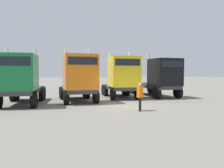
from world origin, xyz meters
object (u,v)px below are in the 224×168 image
semi_truck_orange (79,78)px  semi_truck_green (20,79)px  semi_truck_black (160,78)px  semi_truck_yellow (122,77)px  visitor_in_hivis (140,95)px

semi_truck_orange → semi_truck_green: bearing=-82.6°
semi_truck_black → semi_truck_yellow: bearing=-93.9°
semi_truck_green → semi_truck_orange: bearing=104.5°
semi_truck_orange → semi_truck_black: bearing=98.5°
semi_truck_green → semi_truck_orange: 4.26m
semi_truck_black → visitor_in_hivis: (-5.87, -5.37, -0.89)m
semi_truck_green → visitor_in_hivis: (6.36, -5.45, -0.88)m
semi_truck_green → visitor_in_hivis: bearing=65.0°
visitor_in_hivis → semi_truck_green: bearing=-6.9°
visitor_in_hivis → semi_truck_yellow: bearing=-75.7°
semi_truck_green → semi_truck_yellow: semi_truck_yellow is taller
semi_truck_orange → visitor_in_hivis: size_ratio=3.51×
semi_truck_orange → semi_truck_yellow: (4.27, 0.76, 0.05)m
semi_truck_black → visitor_in_hivis: bearing=-39.9°
semi_truck_yellow → visitor_in_hivis: 6.57m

